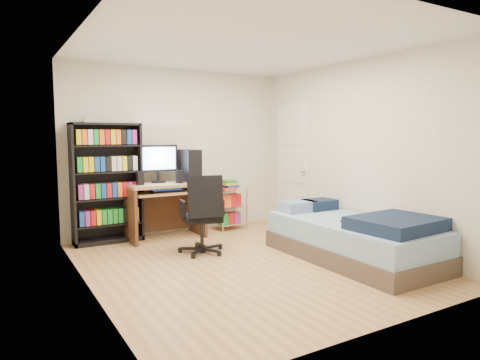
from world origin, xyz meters
TOP-DOWN VIEW (x-y plane):
  - room at (0.00, 0.00)m, footprint 3.58×4.08m
  - media_shelf at (-1.14, 1.84)m, footprint 0.94×0.31m
  - computer_desk at (-0.25, 1.71)m, footprint 1.08×0.63m
  - office_chair at (-0.25, 0.64)m, footprint 0.71×0.71m
  - wire_cart at (0.74, 1.73)m, footprint 0.52×0.40m
  - bed at (1.20, -0.53)m, footprint 1.07×2.14m
  - door at (1.72, 1.35)m, footprint 0.12×0.80m

SIDE VIEW (x-z plane):
  - bed at x=1.20m, z-range -0.04..0.57m
  - office_chair at x=-0.25m, z-range -0.18..0.83m
  - wire_cart at x=0.74m, z-range 0.12..0.91m
  - computer_desk at x=-0.25m, z-range 0.05..1.41m
  - media_shelf at x=-1.14m, z-range -0.01..1.72m
  - door at x=1.72m, z-range 0.00..2.00m
  - room at x=0.00m, z-range -0.04..2.54m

